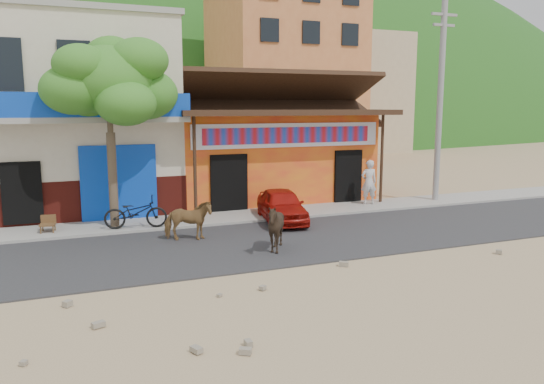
% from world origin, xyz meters
% --- Properties ---
extents(ground, '(120.00, 120.00, 0.00)m').
position_xyz_m(ground, '(0.00, 0.00, 0.00)').
color(ground, '#9E825B').
rests_on(ground, ground).
extents(road, '(60.00, 5.00, 0.04)m').
position_xyz_m(road, '(0.00, 2.50, 0.02)').
color(road, '#28282B').
rests_on(road, ground).
extents(sidewalk, '(60.00, 2.00, 0.12)m').
position_xyz_m(sidewalk, '(0.00, 6.00, 0.06)').
color(sidewalk, gray).
rests_on(sidewalk, ground).
extents(dance_club, '(8.00, 6.00, 3.60)m').
position_xyz_m(dance_club, '(2.00, 10.00, 1.80)').
color(dance_club, orange).
rests_on(dance_club, ground).
extents(cafe_building, '(7.00, 6.00, 7.00)m').
position_xyz_m(cafe_building, '(-5.50, 10.00, 3.50)').
color(cafe_building, beige).
rests_on(cafe_building, ground).
extents(apartment_front, '(9.00, 9.00, 12.00)m').
position_xyz_m(apartment_front, '(9.00, 24.00, 6.00)').
color(apartment_front, '#CC723F').
rests_on(apartment_front, ground).
extents(apartment_rear, '(8.00, 8.00, 10.00)m').
position_xyz_m(apartment_rear, '(18.00, 30.00, 5.00)').
color(apartment_rear, tan).
rests_on(apartment_rear, ground).
extents(hillside, '(100.00, 40.00, 24.00)m').
position_xyz_m(hillside, '(0.00, 70.00, 12.00)').
color(hillside, '#194C14').
rests_on(hillside, ground).
extents(tree, '(3.00, 3.00, 6.00)m').
position_xyz_m(tree, '(-4.60, 5.80, 3.12)').
color(tree, '#2D721E').
rests_on(tree, sidewalk).
extents(utility_pole, '(0.24, 0.24, 8.00)m').
position_xyz_m(utility_pole, '(8.20, 6.00, 4.12)').
color(utility_pole, gray).
rests_on(utility_pole, sidewalk).
extents(cow_tan, '(1.53, 1.00, 1.19)m').
position_xyz_m(cow_tan, '(-2.75, 3.47, 0.63)').
color(cow_tan, olive).
rests_on(cow_tan, road).
extents(cow_dark, '(1.50, 1.41, 1.34)m').
position_xyz_m(cow_dark, '(-0.84, 1.40, 0.71)').
color(cow_dark, black).
rests_on(cow_dark, road).
extents(red_car, '(1.93, 3.51, 1.13)m').
position_xyz_m(red_car, '(0.79, 4.80, 0.60)').
color(red_car, '#A3120B').
rests_on(red_car, road).
extents(scooter, '(2.02, 0.98, 1.02)m').
position_xyz_m(scooter, '(-4.00, 5.30, 0.63)').
color(scooter, black).
rests_on(scooter, sidewalk).
extents(pedestrian, '(0.70, 0.53, 1.74)m').
position_xyz_m(pedestrian, '(5.08, 6.17, 0.99)').
color(pedestrian, silver).
rests_on(pedestrian, sidewalk).
extents(cafe_chair_right, '(0.50, 0.50, 0.95)m').
position_xyz_m(cafe_chair_right, '(-6.58, 5.78, 0.60)').
color(cafe_chair_right, '#50321A').
rests_on(cafe_chair_right, sidewalk).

